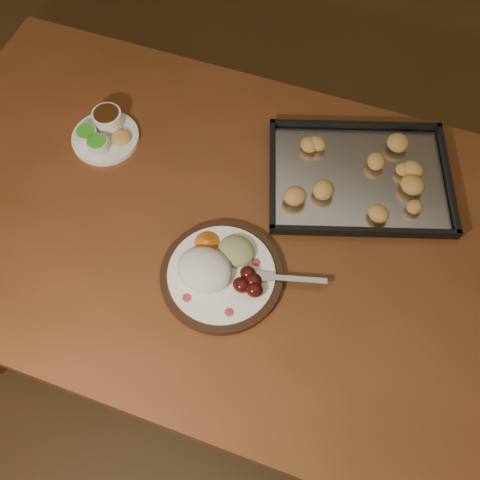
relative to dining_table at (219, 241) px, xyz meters
The scene contains 5 objects.
ground 0.70m from the dining_table, 73.11° to the left, with size 4.00×4.00×0.00m, color #55391D.
dining_table is the anchor object (origin of this frame).
dinner_plate 0.18m from the dining_table, 58.79° to the right, with size 0.34×0.26×0.06m.
condiment_saucer 0.39m from the dining_table, 168.96° to the left, with size 0.16×0.16×0.06m.
baking_tray 0.36m from the dining_table, 47.81° to the left, with size 0.52×0.47×0.04m.
Camera 1 is at (0.27, -0.74, 1.80)m, focal length 40.00 mm.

